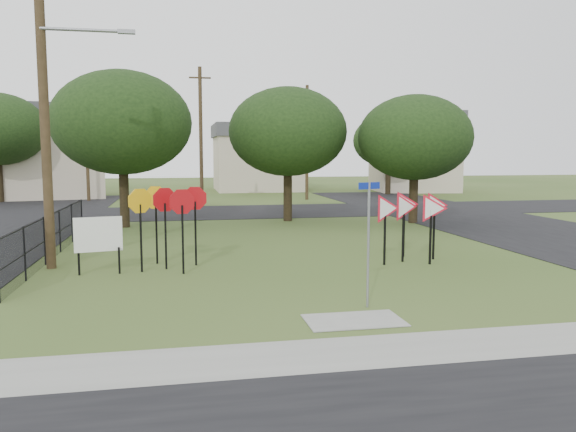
% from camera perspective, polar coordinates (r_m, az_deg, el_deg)
% --- Properties ---
extents(ground, '(140.00, 140.00, 0.00)m').
position_cam_1_polar(ground, '(14.05, 3.71, -7.80)').
color(ground, '#374E1D').
extents(sidewalk, '(30.00, 1.60, 0.02)m').
position_cam_1_polar(sidewalk, '(10.21, 9.88, -13.30)').
color(sidewalk, gray).
rests_on(sidewalk, ground).
extents(planting_strip, '(30.00, 0.80, 0.02)m').
position_cam_1_polar(planting_strip, '(9.18, 12.65, -15.69)').
color(planting_strip, '#374E1D').
rests_on(planting_strip, ground).
extents(street_right, '(8.00, 50.00, 0.02)m').
position_cam_1_polar(street_right, '(28.08, 22.54, -1.15)').
color(street_right, black).
rests_on(street_right, ground).
extents(street_far, '(60.00, 8.00, 0.02)m').
position_cam_1_polar(street_far, '(33.53, -5.02, 0.44)').
color(street_far, black).
rests_on(street_far, ground).
extents(curb_pad, '(2.00, 1.20, 0.02)m').
position_cam_1_polar(curb_pad, '(11.82, 6.72, -10.50)').
color(curb_pad, gray).
rests_on(curb_pad, ground).
extents(street_name_sign, '(0.55, 0.22, 2.81)m').
position_cam_1_polar(street_name_sign, '(12.56, 8.17, -2.00)').
color(street_name_sign, gray).
rests_on(street_name_sign, ground).
extents(stop_sign_cluster, '(2.30, 1.90, 2.46)m').
position_cam_1_polar(stop_sign_cluster, '(17.03, -12.12, 0.78)').
color(stop_sign_cluster, black).
rests_on(stop_sign_cluster, ground).
extents(yield_sign_cluster, '(2.88, 1.61, 2.25)m').
position_cam_1_polar(yield_sign_cluster, '(18.25, 12.48, 0.63)').
color(yield_sign_cluster, black).
rests_on(yield_sign_cluster, ground).
extents(info_board, '(1.30, 0.30, 1.65)m').
position_cam_1_polar(info_board, '(16.80, -18.71, -1.99)').
color(info_board, black).
rests_on(info_board, ground).
extents(utility_pole_main, '(3.55, 0.33, 10.00)m').
position_cam_1_polar(utility_pole_main, '(18.15, -23.40, 11.46)').
color(utility_pole_main, '#483721').
rests_on(utility_pole_main, ground).
extents(far_pole_a, '(1.40, 0.24, 9.00)m').
position_cam_1_polar(far_pole_a, '(37.22, -8.84, 8.05)').
color(far_pole_a, '#483721').
rests_on(far_pole_a, ground).
extents(far_pole_b, '(1.40, 0.24, 8.50)m').
position_cam_1_polar(far_pole_b, '(42.26, 1.94, 7.56)').
color(far_pole_b, '#483721').
rests_on(far_pole_b, ground).
extents(far_pole_c, '(1.40, 0.24, 9.00)m').
position_cam_1_polar(far_pole_c, '(43.67, -19.80, 7.48)').
color(far_pole_c, '#483721').
rests_on(far_pole_c, ground).
extents(fence_run, '(0.05, 11.55, 1.50)m').
position_cam_1_polar(fence_run, '(20.02, -22.80, -1.76)').
color(fence_run, black).
rests_on(fence_run, ground).
extents(house_left, '(10.58, 8.88, 7.20)m').
position_cam_1_polar(house_left, '(48.33, -23.76, 6.05)').
color(house_left, beige).
rests_on(house_left, ground).
extents(house_mid, '(8.40, 8.40, 6.20)m').
position_cam_1_polar(house_mid, '(53.70, -3.05, 6.01)').
color(house_mid, beige).
rests_on(house_mid, ground).
extents(house_right, '(8.30, 8.30, 7.20)m').
position_cam_1_polar(house_right, '(53.66, 12.63, 6.40)').
color(house_right, beige).
rests_on(house_right, ground).
extents(tree_near_left, '(6.40, 6.40, 7.27)m').
position_cam_1_polar(tree_near_left, '(27.32, -16.52, 9.06)').
color(tree_near_left, '#2D2313').
rests_on(tree_near_left, ground).
extents(tree_near_mid, '(6.00, 6.00, 6.80)m').
position_cam_1_polar(tree_near_mid, '(28.72, -0.03, 8.54)').
color(tree_near_mid, '#2D2313').
rests_on(tree_near_mid, ground).
extents(tree_near_right, '(5.60, 5.60, 6.33)m').
position_cam_1_polar(tree_near_right, '(28.59, 12.76, 7.76)').
color(tree_near_right, '#2D2313').
rests_on(tree_near_right, ground).
extents(tree_far_right, '(6.00, 6.00, 6.80)m').
position_cam_1_polar(tree_far_right, '(48.45, 10.20, 7.53)').
color(tree_far_right, '#2D2313').
rests_on(tree_far_right, ground).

